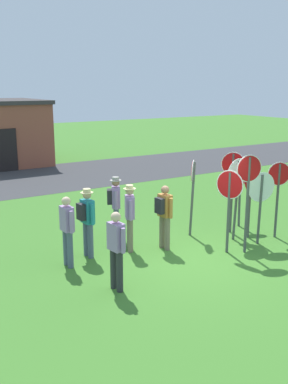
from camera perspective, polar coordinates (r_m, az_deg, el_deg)
name	(u,v)px	position (r m, az deg, el deg)	size (l,w,h in m)	color
ground_plane	(193,259)	(11.07, 6.35, -8.57)	(80.00, 80.00, 0.00)	#3D7528
street_asphalt	(38,178)	(20.83, -13.48, 1.72)	(60.00, 6.40, 0.01)	#38383A
stop_sign_rear_left	(250,193)	(12.47, 13.51, -0.09)	(0.16, 0.63, 1.93)	#474C4C
stop_sign_tallest	(229,197)	(11.19, 10.93, -0.65)	(0.26, 0.69, 2.14)	#474C4C
stop_sign_leaning_left	(261,196)	(12.00, 14.82, -0.44)	(0.79, 0.20, 1.97)	#474C4C
stop_sign_rear_right	(278,187)	(12.67, 16.93, 0.60)	(0.61, 0.29, 2.14)	#474C4C
stop_sign_far_back	(248,188)	(11.22, 13.28, 0.53)	(0.66, 0.19, 2.52)	#474C4C
stop_sign_nearest	(192,186)	(12.33, 6.27, 0.80)	(0.46, 0.47, 2.18)	#474C4C
stop_sign_leaning_right	(240,183)	(13.47, 12.31, 1.13)	(0.61, 0.26, 1.99)	#474C4C
stop_sign_low_front	(237,184)	(12.13, 11.90, 0.99)	(0.88, 0.19, 2.28)	#474C4C
stop_sign_center_cluster	(232,179)	(12.75, 11.34, 1.67)	(0.45, 0.52, 2.35)	#474C4C
person_on_left	(116,247)	(9.12, -3.61, -7.06)	(0.26, 0.57, 1.69)	#2D2D33
person_in_teal	(164,213)	(11.35, 2.62, -2.68)	(0.37, 0.57, 1.69)	#7A6B56
person_in_dark_shirt	(130,214)	(11.23, -1.85, -2.85)	(0.35, 0.53, 1.74)	#7A6B56
person_in_blue	(87,218)	(10.90, -7.38, -3.33)	(0.41, 0.57, 1.74)	#4C5670
person_with_sunhat	(67,228)	(10.42, -9.88, -4.56)	(0.23, 0.57, 1.69)	#4C5670
person_near_signs	(115,203)	(12.20, -3.74, -1.40)	(0.45, 0.52, 1.74)	#4C5670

